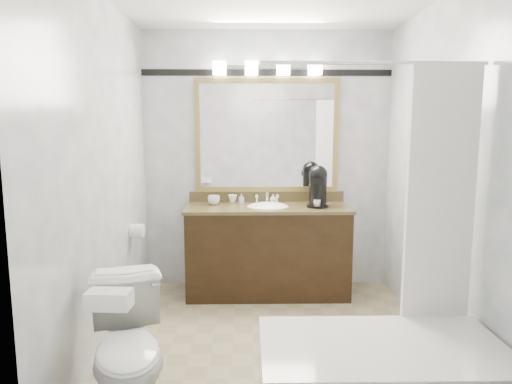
% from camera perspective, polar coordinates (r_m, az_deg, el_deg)
% --- Properties ---
extents(room, '(2.42, 2.62, 2.52)m').
position_cam_1_polar(room, '(3.21, 2.29, 2.07)').
color(room, tan).
rests_on(room, ground).
extents(vanity, '(1.53, 0.58, 0.97)m').
position_cam_1_polar(vanity, '(4.36, 1.47, -7.06)').
color(vanity, black).
rests_on(vanity, ground).
extents(mirror, '(1.40, 0.04, 1.10)m').
position_cam_1_polar(mirror, '(4.47, 1.37, 7.05)').
color(mirror, '#A18748').
rests_on(mirror, room).
extents(vanity_light_bar, '(1.02, 0.14, 0.12)m').
position_cam_1_polar(vanity_light_bar, '(4.45, 1.43, 15.21)').
color(vanity_light_bar, silver).
rests_on(vanity_light_bar, room).
extents(accent_stripe, '(2.40, 0.01, 0.06)m').
position_cam_1_polar(accent_stripe, '(4.51, 1.39, 14.69)').
color(accent_stripe, black).
rests_on(accent_stripe, room).
extents(bathtub, '(1.30, 0.75, 1.96)m').
position_cam_1_polar(bathtub, '(2.74, 15.80, -20.78)').
color(bathtub, white).
rests_on(bathtub, ground).
extents(tp_roll, '(0.11, 0.12, 0.12)m').
position_cam_1_polar(tp_roll, '(4.07, -14.62, -4.72)').
color(tp_roll, white).
rests_on(tp_roll, room).
extents(toilet, '(0.61, 0.82, 0.74)m').
position_cam_1_polar(toilet, '(2.74, -15.56, -18.55)').
color(toilet, white).
rests_on(toilet, ground).
extents(tissue_box, '(0.21, 0.13, 0.08)m').
position_cam_1_polar(tissue_box, '(2.31, -17.87, -12.64)').
color(tissue_box, white).
rests_on(tissue_box, toilet).
extents(coffee_maker, '(0.20, 0.25, 0.38)m').
position_cam_1_polar(coffee_maker, '(4.29, 7.75, 0.84)').
color(coffee_maker, black).
rests_on(coffee_maker, vanity).
extents(cup_left, '(0.12, 0.12, 0.09)m').
position_cam_1_polar(cup_left, '(4.36, -5.29, -1.01)').
color(cup_left, white).
rests_on(cup_left, vanity).
extents(cup_right, '(0.11, 0.11, 0.08)m').
position_cam_1_polar(cup_right, '(4.44, -2.95, -0.88)').
color(cup_right, white).
rests_on(cup_right, vanity).
extents(soap_bottle_a, '(0.05, 0.05, 0.09)m').
position_cam_1_polar(soap_bottle_a, '(4.42, -1.84, -0.82)').
color(soap_bottle_a, white).
rests_on(soap_bottle_a, vanity).
extents(soap_bottle_b, '(0.08, 0.08, 0.09)m').
position_cam_1_polar(soap_bottle_b, '(4.45, 2.14, -0.81)').
color(soap_bottle_b, white).
rests_on(soap_bottle_b, vanity).
extents(soap_bar, '(0.07, 0.05, 0.02)m').
position_cam_1_polar(soap_bar, '(4.39, 1.96, -1.37)').
color(soap_bar, beige).
rests_on(soap_bar, vanity).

